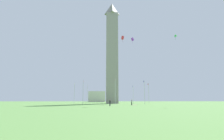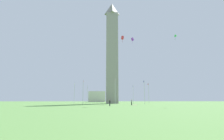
{
  "view_description": "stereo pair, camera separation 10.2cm",
  "coord_description": "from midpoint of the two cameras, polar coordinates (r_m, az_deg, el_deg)",
  "views": [
    {
      "loc": [
        -79.69,
        5.51,
        1.53
      ],
      "look_at": [
        0.0,
        0.0,
        14.81
      ],
      "focal_mm": 28.95,
      "sensor_mm": 36.0,
      "label": 1
    },
    {
      "loc": [
        -79.7,
        5.41,
        1.53
      ],
      "look_at": [
        0.0,
        0.0,
        14.81
      ],
      "focal_mm": 28.95,
      "sensor_mm": 36.0,
      "label": 2
    }
  ],
  "objects": [
    {
      "name": "kite_purple_box",
      "position": [
        79.25,
        6.44,
        9.64
      ],
      "size": [
        1.44,
        1.45,
        2.68
      ],
      "color": "purple"
    },
    {
      "name": "flagpole_w",
      "position": [
        82.76,
        11.45,
        -6.91
      ],
      "size": [
        1.12,
        0.14,
        9.03
      ],
      "color": "silver",
      "rests_on": "ground"
    },
    {
      "name": "flagpole_s",
      "position": [
        63.67,
        0.97,
        -6.4
      ],
      "size": [
        1.12,
        0.14,
        9.03
      ],
      "color": "silver",
      "rests_on": "ground"
    },
    {
      "name": "obelisk_monument",
      "position": [
        82.85,
        -0.04,
        5.94
      ],
      "size": [
        5.17,
        5.17,
        47.02
      ],
      "color": "gray",
      "rests_on": "ground"
    },
    {
      "name": "flagpole_e",
      "position": [
        80.57,
        -11.85,
        -6.84
      ],
      "size": [
        1.12,
        0.14,
        9.03
      ],
      "color": "silver",
      "rests_on": "ground"
    },
    {
      "name": "person_gray_shirt",
      "position": [
        55.03,
        6.17,
        -10.09
      ],
      "size": [
        0.32,
        0.32,
        1.72
      ],
      "rotation": [
        0.0,
        0.0,
        0.06
      ],
      "color": "#2D2D38",
      "rests_on": "ground"
    },
    {
      "name": "flagpole_nw",
      "position": [
        92.99,
        6.67,
        -7.29
      ],
      "size": [
        1.12,
        0.14,
        9.03
      ],
      "color": "silver",
      "rests_on": "ground"
    },
    {
      "name": "picnic_blanket_near_first_person",
      "position": [
        57.14,
        6.96,
        -10.9
      ],
      "size": [
        1.63,
        1.98,
        0.01
      ],
      "primitive_type": "cube",
      "rotation": [
        0.0,
        0.0,
        1.43
      ],
      "color": "pink",
      "rests_on": "ground"
    },
    {
      "name": "flagpole_se",
      "position": [
        68.51,
        -9.15,
        -6.49
      ],
      "size": [
        1.12,
        0.14,
        9.03
      ],
      "color": "silver",
      "rests_on": "ground"
    },
    {
      "name": "flagpole_ne",
      "position": [
        91.62,
        -7.86,
        -7.24
      ],
      "size": [
        1.12,
        0.14,
        9.03
      ],
      "color": "silver",
      "rests_on": "ground"
    },
    {
      "name": "kite_green_delta",
      "position": [
        56.55,
        19.26,
        10.04
      ],
      "size": [
        1.39,
        1.39,
        1.75
      ],
      "color": "green"
    },
    {
      "name": "flagpole_n",
      "position": [
        96.37,
        -0.71,
        -7.43
      ],
      "size": [
        1.12,
        0.14,
        9.03
      ],
      "color": "silver",
      "rests_on": "ground"
    },
    {
      "name": "ground_plane",
      "position": [
        79.9,
        -0.04,
        -10.54
      ],
      "size": [
        260.0,
        260.0,
        0.0
      ],
      "primitive_type": "plane",
      "color": "#609347"
    },
    {
      "name": "distant_building",
      "position": [
        144.65,
        -4.82,
        -8.43
      ],
      "size": [
        18.63,
        12.58,
        8.03
      ],
      "color": "beige",
      "rests_on": "ground"
    },
    {
      "name": "flagpole_sw",
      "position": [
        70.33,
        10.15,
        -6.54
      ],
      "size": [
        1.12,
        0.14,
        9.03
      ],
      "color": "silver",
      "rests_on": "ground"
    },
    {
      "name": "person_black_shirt",
      "position": [
        47.24,
        -0.72,
        -10.32
      ],
      "size": [
        0.32,
        0.32,
        1.62
      ],
      "rotation": [
        0.0,
        0.0,
        0.48
      ],
      "color": "#2D2D38",
      "rests_on": "ground"
    },
    {
      "name": "kite_red_box",
      "position": [
        57.51,
        3.32,
        10.15
      ],
      "size": [
        1.0,
        0.95,
        2.17
      ],
      "color": "red"
    }
  ]
}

